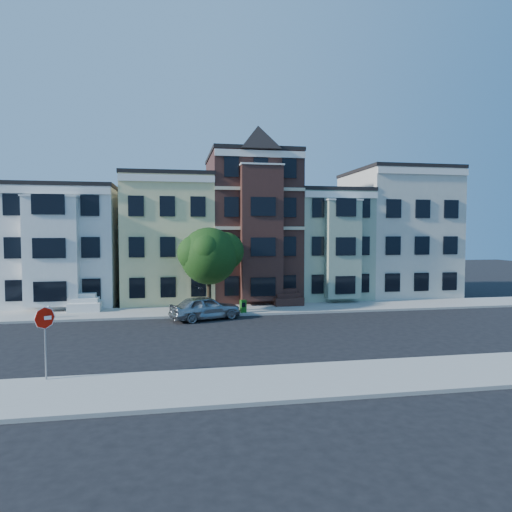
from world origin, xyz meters
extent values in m
plane|color=black|center=(0.00, 0.00, 0.00)|extent=(120.00, 120.00, 0.00)
cube|color=#9E9B93|center=(0.00, 8.00, 0.07)|extent=(60.00, 4.00, 0.15)
cube|color=#9E9B93|center=(0.00, -8.00, 0.07)|extent=(60.00, 4.00, 0.15)
cube|color=white|center=(-15.00, 14.50, 4.50)|extent=(8.00, 9.00, 9.00)
cube|color=beige|center=(-7.00, 14.50, 5.00)|extent=(7.00, 9.00, 10.00)
cube|color=#3A1E19|center=(0.00, 14.50, 6.00)|extent=(7.00, 9.00, 12.00)
cube|color=#94A68A|center=(6.50, 14.50, 4.50)|extent=(6.00, 9.00, 9.00)
cube|color=beige|center=(13.50, 14.50, 5.50)|extent=(8.00, 9.00, 11.00)
imported|color=#A0A4A9|center=(-4.59, 5.20, 0.78)|extent=(4.95, 3.26, 1.57)
cube|color=#186217|center=(-1.89, 6.55, 0.58)|extent=(0.46, 0.43, 0.86)
cylinder|color=beige|center=(-14.59, 6.92, 0.46)|extent=(0.25, 0.25, 0.61)
camera|label=1|loc=(-6.63, -24.35, 5.69)|focal=32.00mm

